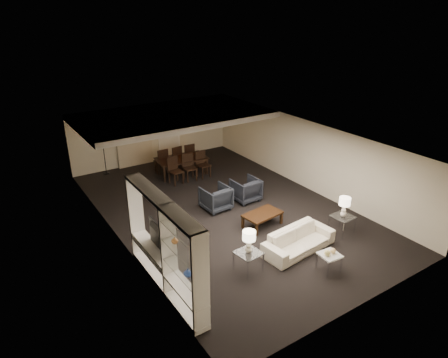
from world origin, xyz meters
TOP-DOWN VIEW (x-y plane):
  - floor at (0.00, 0.00)m, footprint 11.00×11.00m
  - ceiling at (0.00, 0.00)m, footprint 7.00×11.00m
  - wall_back at (0.00, 5.50)m, footprint 7.00×0.02m
  - wall_front at (0.00, -5.50)m, footprint 7.00×0.02m
  - wall_left at (-3.50, 0.00)m, footprint 0.02×11.00m
  - wall_right at (3.50, 0.00)m, footprint 0.02×11.00m
  - ceiling_soffit at (0.00, 3.50)m, footprint 7.00×4.00m
  - curtains at (-0.90, 5.42)m, footprint 1.50×0.12m
  - door at (0.70, 5.47)m, footprint 0.90×0.05m
  - painting at (2.10, 5.46)m, footprint 0.95×0.04m
  - media_unit at (-3.31, -2.60)m, footprint 0.38×3.40m
  - pendant_light at (0.30, 3.50)m, footprint 0.52×0.52m
  - sofa at (0.41, -3.10)m, footprint 2.20×1.04m
  - coffee_table at (0.41, -1.50)m, footprint 1.25×0.83m
  - armchair_left at (-0.19, 0.20)m, footprint 0.89×0.91m
  - armchair_right at (1.01, 0.20)m, footprint 0.86×0.89m
  - side_table_left at (-1.29, -3.10)m, footprint 0.65×0.65m
  - side_table_right at (2.11, -3.10)m, footprint 0.62×0.62m
  - table_lamp_left at (-1.29, -3.10)m, footprint 0.37×0.37m
  - table_lamp_right at (2.11, -3.10)m, footprint 0.35×0.35m
  - marble_table at (0.41, -4.20)m, footprint 0.53×0.53m
  - gold_gourd_a at (0.31, -4.20)m, footprint 0.16×0.16m
  - gold_gourd_b at (0.51, -4.20)m, footprint 0.14×0.14m
  - television at (-3.28, -2.06)m, footprint 1.13×0.15m
  - vase_blue at (-3.31, -3.73)m, footprint 0.18×0.18m
  - vase_amber at (-3.31, -3.19)m, footprint 0.15×0.15m
  - floor_speaker at (-2.43, -1.25)m, footprint 0.13×0.13m
  - dining_table at (0.25, 3.41)m, footprint 2.06×1.29m
  - chair_nl at (-0.35, 2.76)m, footprint 0.53×0.53m
  - chair_nm at (0.25, 2.76)m, footprint 0.51×0.51m
  - chair_nr at (0.85, 2.76)m, footprint 0.51×0.51m
  - chair_fl at (-0.35, 4.06)m, footprint 0.49×0.49m
  - chair_fm at (0.25, 4.06)m, footprint 0.53×0.53m
  - chair_fr at (0.85, 4.06)m, footprint 0.50×0.50m
  - floor_lamp at (-2.25, 5.20)m, footprint 0.33×0.33m

SIDE VIEW (x-z plane):
  - floor at x=0.00m, z-range 0.00..0.00m
  - coffee_table at x=0.41m, z-range 0.00..0.42m
  - marble_table at x=0.41m, z-range 0.00..0.49m
  - side_table_left at x=-1.29m, z-range 0.00..0.55m
  - side_table_right at x=2.11m, z-range 0.00..0.55m
  - sofa at x=0.41m, z-range 0.00..0.62m
  - dining_table at x=0.25m, z-range 0.00..0.69m
  - armchair_left at x=-0.19m, z-range 0.00..0.79m
  - armchair_right at x=1.01m, z-range 0.00..0.79m
  - chair_nl at x=-0.35m, z-range 0.00..1.02m
  - chair_nm at x=0.25m, z-range 0.00..1.02m
  - chair_nr at x=0.85m, z-range 0.00..1.02m
  - chair_fl at x=-0.35m, z-range 0.00..1.02m
  - chair_fm at x=0.25m, z-range 0.00..1.02m
  - chair_fr at x=0.85m, z-range 0.00..1.02m
  - gold_gourd_b at x=0.51m, z-range 0.49..0.62m
  - floor_speaker at x=-2.43m, z-range 0.00..1.12m
  - gold_gourd_a at x=0.31m, z-range 0.49..0.64m
  - table_lamp_left at x=-1.29m, z-range 0.55..1.15m
  - table_lamp_right at x=2.11m, z-range 0.55..1.15m
  - floor_lamp at x=-2.25m, z-range 0.00..1.80m
  - door at x=0.70m, z-range 0.00..2.10m
  - television at x=-3.28m, z-range 0.75..1.40m
  - vase_blue at x=-3.31m, z-range 1.06..1.25m
  - media_unit at x=-3.31m, z-range 0.00..2.35m
  - curtains at x=-0.90m, z-range 0.00..2.40m
  - wall_back at x=0.00m, z-range 0.00..2.50m
  - wall_front at x=0.00m, z-range 0.00..2.50m
  - wall_left at x=-3.50m, z-range 0.00..2.50m
  - wall_right at x=3.50m, z-range 0.00..2.50m
  - painting at x=2.10m, z-range 1.23..1.88m
  - vase_amber at x=-3.31m, z-range 1.56..1.72m
  - pendant_light at x=0.30m, z-range 1.80..2.04m
  - ceiling_soffit at x=0.00m, z-range 2.30..2.50m
  - ceiling at x=0.00m, z-range 2.49..2.51m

